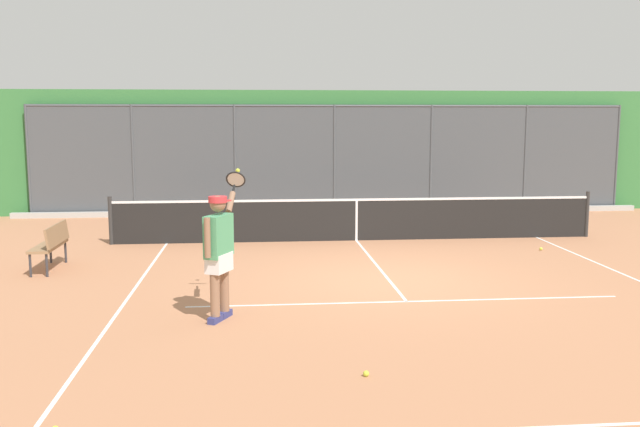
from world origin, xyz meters
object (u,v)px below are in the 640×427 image
at_px(tennis_ball_mid_court, 541,249).
at_px(tennis_ball_near_baseline, 366,374).
at_px(courtside_bench, 52,242).
at_px(tennis_player, 219,247).

relative_size(tennis_ball_mid_court, tennis_ball_near_baseline, 1.00).
relative_size(tennis_ball_near_baseline, courtside_bench, 0.05).
distance_m(tennis_ball_near_baseline, courtside_bench, 7.58).
bearing_deg(tennis_ball_mid_court, courtside_bench, 5.54).
bearing_deg(tennis_player, courtside_bench, 68.67).
bearing_deg(tennis_ball_near_baseline, tennis_ball_mid_court, -125.74).
distance_m(tennis_player, tennis_ball_mid_court, 7.91).
height_order(tennis_player, courtside_bench, tennis_player).
bearing_deg(courtside_bench, tennis_ball_mid_court, -84.46).
relative_size(tennis_player, tennis_ball_near_baseline, 30.63).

